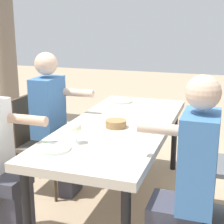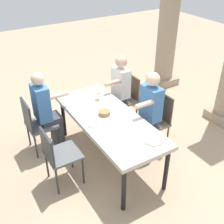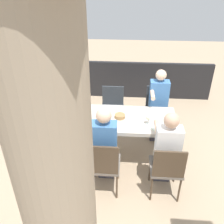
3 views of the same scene
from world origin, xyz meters
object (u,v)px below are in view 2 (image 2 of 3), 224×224
at_px(chair_west_north, 126,96).
at_px(wine_glass_0, 99,93).
at_px(plate_0, 99,93).
at_px(dining_table, 108,121).
at_px(plate_1, 94,123).
at_px(diner_woman_green, 46,109).
at_px(chair_mid_south, 58,153).
at_px(chair_west_south, 36,122).
at_px(diner_man_white, 118,90).
at_px(chair_mid_north, 156,118).
at_px(bread_basket, 104,113).
at_px(stone_column_near, 169,20).
at_px(diner_guest_third, 147,111).
at_px(plate_2, 154,140).

bearing_deg(chair_west_north, wine_glass_0, -71.21).
bearing_deg(wine_glass_0, plate_0, 147.89).
height_order(dining_table, plate_1, plate_1).
xyz_separation_m(diner_woman_green, wine_glass_0, (0.23, 0.80, 0.17)).
height_order(chair_mid_south, wine_glass_0, wine_glass_0).
bearing_deg(chair_west_south, diner_man_white, 89.89).
distance_m(chair_mid_north, diner_man_white, 0.89).
bearing_deg(chair_west_north, bread_basket, -51.02).
bearing_deg(plate_1, diner_woman_green, -153.34).
relative_size(diner_man_white, bread_basket, 7.65).
bearing_deg(stone_column_near, chair_west_south, -75.02).
distance_m(diner_guest_third, plate_0, 0.88).
bearing_deg(chair_west_south, stone_column_near, 104.98).
relative_size(dining_table, diner_woman_green, 1.52).
bearing_deg(chair_mid_south, chair_west_south, -179.60).
relative_size(chair_west_south, stone_column_near, 0.31).
distance_m(chair_west_south, plate_1, 1.03).
bearing_deg(plate_2, diner_guest_third, 148.10).
bearing_deg(chair_mid_south, diner_guest_third, 89.89).
distance_m(diner_guest_third, plate_1, 0.90).
bearing_deg(diner_woman_green, diner_man_white, 90.00).
bearing_deg(plate_1, plate_2, 32.73).
xyz_separation_m(plate_0, plate_1, (0.73, -0.49, 0.00)).
height_order(chair_mid_north, chair_mid_south, chair_mid_north).
bearing_deg(diner_woman_green, plate_0, 85.39).
bearing_deg(wine_glass_0, plate_1, -34.28).
relative_size(chair_mid_south, plate_2, 3.47).
distance_m(chair_west_north, chair_west_south, 1.67).
distance_m(dining_table, stone_column_near, 3.08).
xyz_separation_m(chair_mid_south, diner_man_white, (-0.86, 1.48, 0.17)).
bearing_deg(wine_glass_0, chair_west_south, -103.44).
xyz_separation_m(stone_column_near, wine_glass_0, (1.12, -2.32, -0.58)).
height_order(wine_glass_0, plate_1, wine_glass_0).
height_order(chair_west_south, diner_man_white, diner_man_white).
xyz_separation_m(chair_west_north, chair_mid_north, (0.86, 0.00, 0.01)).
height_order(chair_mid_north, diner_man_white, diner_man_white).
distance_m(diner_guest_third, plate_2, 0.80).
distance_m(chair_mid_south, plate_0, 1.35).
bearing_deg(bread_basket, dining_table, 2.95).
distance_m(chair_west_north, wine_glass_0, 0.81).
distance_m(stone_column_near, plate_0, 2.52).
height_order(chair_west_north, diner_man_white, diner_man_white).
relative_size(chair_mid_south, diner_man_white, 0.68).
distance_m(chair_west_south, plate_0, 1.11).
bearing_deg(diner_woman_green, dining_table, 39.93).
relative_size(dining_table, chair_mid_south, 2.30).
height_order(chair_west_south, diner_woman_green, diner_woman_green).
height_order(plate_0, plate_2, same).
bearing_deg(diner_guest_third, plate_1, -93.27).
bearing_deg(wine_glass_0, chair_mid_north, 47.99).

